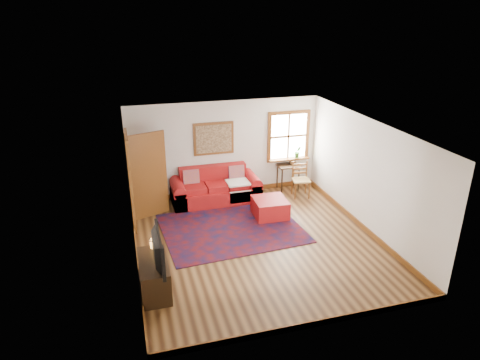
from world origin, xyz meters
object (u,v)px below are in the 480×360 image
object	(u,v)px
red_leather_sofa	(216,190)
side_table	(288,169)
red_ottoman	(270,208)
ladder_back_chair	(301,178)
media_cabinet	(154,276)

from	to	relation	value
red_leather_sofa	side_table	bearing A→B (deg)	5.90
red_ottoman	ladder_back_chair	distance (m)	1.53
red_ottoman	media_cabinet	world-z (taller)	media_cabinet
red_ottoman	red_leather_sofa	bearing A→B (deg)	132.80
ladder_back_chair	red_leather_sofa	bearing A→B (deg)	172.60
red_leather_sofa	side_table	xyz separation A→B (m)	(2.08, 0.21, 0.29)
red_leather_sofa	ladder_back_chair	xyz separation A→B (m)	(2.23, -0.29, 0.21)
red_leather_sofa	media_cabinet	xyz separation A→B (m)	(-1.87, -3.42, 0.01)
red_leather_sofa	red_ottoman	world-z (taller)	red_leather_sofa
red_leather_sofa	media_cabinet	bearing A→B (deg)	-118.68
ladder_back_chair	media_cabinet	world-z (taller)	ladder_back_chair
red_ottoman	media_cabinet	distance (m)	3.65
ladder_back_chair	media_cabinet	distance (m)	5.16
side_table	media_cabinet	size ratio (longest dim) A/B	0.64
red_ottoman	ladder_back_chair	world-z (taller)	ladder_back_chair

